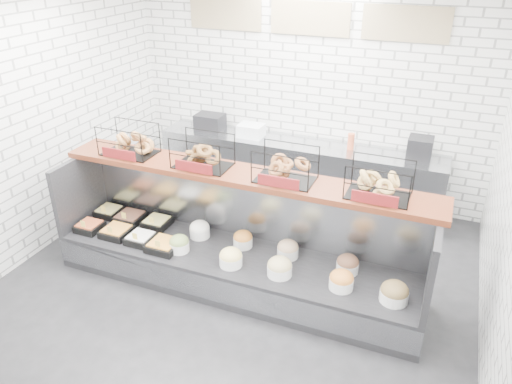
% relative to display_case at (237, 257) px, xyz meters
% --- Properties ---
extents(ground, '(5.50, 5.50, 0.00)m').
position_rel_display_case_xyz_m(ground, '(0.01, -0.34, -0.33)').
color(ground, black).
rests_on(ground, ground).
extents(room_shell, '(5.02, 5.51, 3.01)m').
position_rel_display_case_xyz_m(room_shell, '(0.01, 0.26, 1.73)').
color(room_shell, white).
rests_on(room_shell, ground).
extents(display_case, '(4.00, 0.90, 1.20)m').
position_rel_display_case_xyz_m(display_case, '(0.00, 0.00, 0.00)').
color(display_case, black).
rests_on(display_case, ground).
extents(bagel_shelf, '(4.10, 0.50, 0.40)m').
position_rel_display_case_xyz_m(bagel_shelf, '(0.01, 0.18, 1.04)').
color(bagel_shelf, '#471C0F').
rests_on(bagel_shelf, display_case).
extents(prep_counter, '(4.00, 0.60, 1.20)m').
position_rel_display_case_xyz_m(prep_counter, '(0.00, 2.09, 0.14)').
color(prep_counter, '#93969B').
rests_on(prep_counter, ground).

